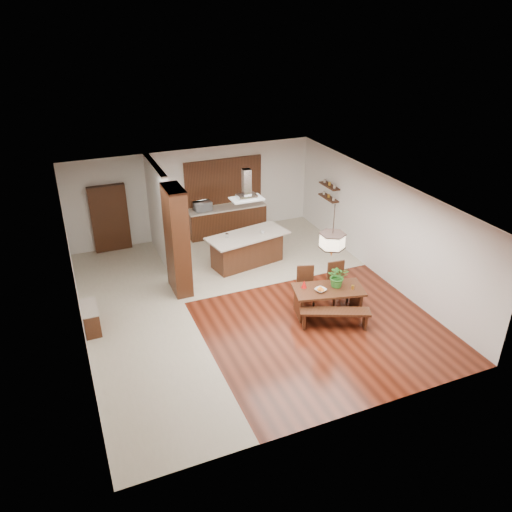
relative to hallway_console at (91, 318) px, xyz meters
name	(u,v)px	position (x,y,z in m)	size (l,w,h in m)	color
room_shell	(245,228)	(3.81, -0.20, 1.75)	(9.00, 9.04, 2.92)	#3E150B
tile_hallway	(139,324)	(1.06, -0.20, -0.31)	(2.50, 9.00, 0.01)	beige
tile_kitchen	(253,253)	(5.06, 2.30, -0.31)	(5.50, 4.00, 0.01)	beige
soffit_band	(244,196)	(3.81, -0.20, 2.57)	(8.00, 9.00, 0.02)	#3C190F
partition_pier	(177,241)	(2.41, 1.00, 1.14)	(0.45, 1.00, 2.90)	black
partition_stub	(159,213)	(2.41, 3.10, 1.14)	(0.18, 2.40, 2.90)	silver
hallway_console	(91,318)	(0.00, 0.00, 0.00)	(0.37, 0.88, 0.63)	black
hallway_doorway	(110,219)	(1.11, 4.20, 0.74)	(1.10, 0.20, 2.10)	black
rear_counter	(227,220)	(4.81, 4.00, 0.16)	(2.60, 0.62, 0.95)	black
kitchen_window	(223,181)	(4.81, 4.26, 1.44)	(2.60, 0.08, 1.50)	olive
shelf_lower	(329,198)	(7.68, 2.40, 1.08)	(0.26, 0.90, 0.04)	black
shelf_upper	(329,186)	(7.68, 2.40, 1.49)	(0.26, 0.90, 0.04)	black
dining_table	(328,295)	(5.48, -1.51, 0.20)	(1.85, 1.22, 0.71)	black
dining_bench	(335,319)	(5.34, -2.10, -0.08)	(1.65, 0.36, 0.47)	black
dining_chair_left	(306,287)	(5.20, -0.91, 0.18)	(0.44, 0.44, 1.00)	black
dining_chair_right	(338,283)	(6.02, -1.11, 0.21)	(0.46, 0.46, 1.05)	black
pendant_lantern	(333,231)	(5.48, -1.51, 1.93)	(0.64, 0.64, 1.31)	beige
foliage_plant	(338,276)	(5.73, -1.49, 0.67)	(0.51, 0.44, 0.57)	#2F7928
fruit_bowl	(321,290)	(5.24, -1.54, 0.42)	(0.26, 0.26, 0.06)	beige
napkin_cone	(304,284)	(4.95, -1.24, 0.49)	(0.13, 0.13, 0.20)	red
gold_ornament	(353,287)	(6.01, -1.75, 0.44)	(0.07, 0.07, 0.10)	gold
kitchen_island	(247,249)	(4.62, 1.69, 0.18)	(2.49, 1.43, 0.97)	black
range_hood	(247,185)	(4.62, 1.69, 2.15)	(0.90, 0.55, 0.87)	silver
island_cup	(263,232)	(5.04, 1.56, 0.70)	(0.11, 0.11, 0.09)	silver
microwave	(203,206)	(3.99, 3.98, 0.78)	(0.54, 0.37, 0.30)	#B5B7BC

